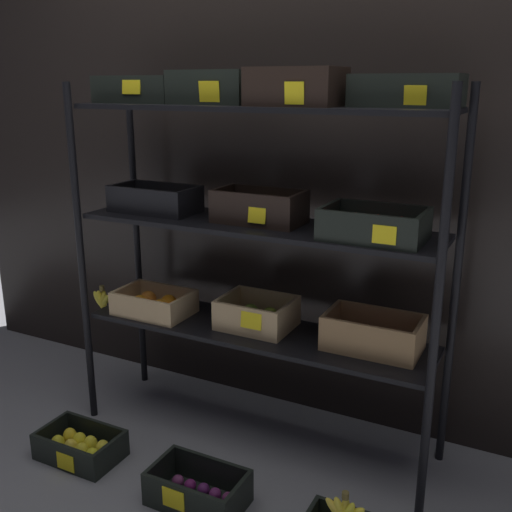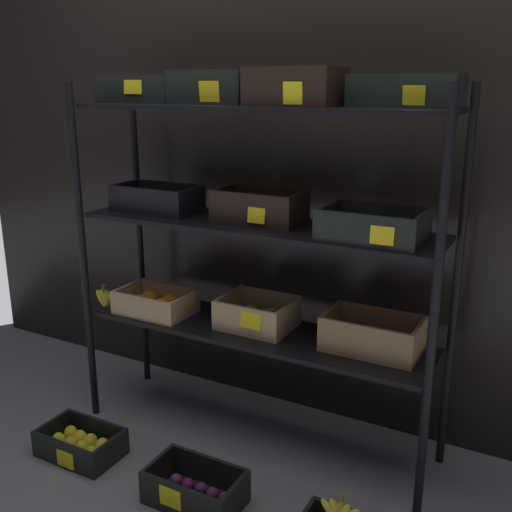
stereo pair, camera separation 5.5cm
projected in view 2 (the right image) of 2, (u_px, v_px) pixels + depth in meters
ground_plane at (256, 435)px, 2.69m from camera, size 10.00×10.00×0.00m
storefront_wall at (298, 122)px, 2.64m from camera, size 3.94×0.12×2.72m
display_rack at (257, 213)px, 2.41m from camera, size 1.65×0.43×1.58m
crate_ground_lemon at (81, 445)px, 2.53m from camera, size 0.34×0.22×0.12m
crate_ground_plum at (195, 491)px, 2.24m from camera, size 0.36×0.22×0.14m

